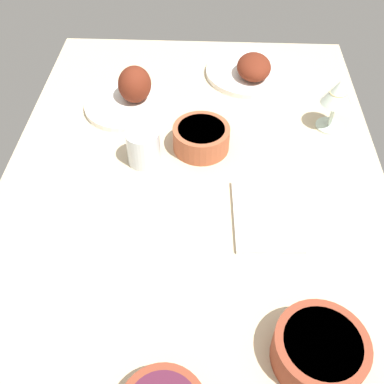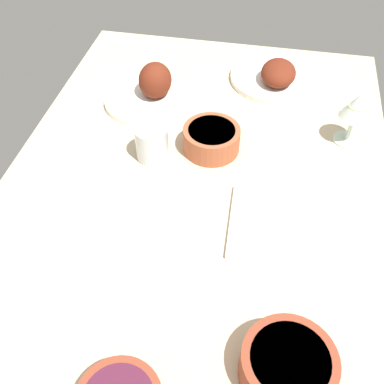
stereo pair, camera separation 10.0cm
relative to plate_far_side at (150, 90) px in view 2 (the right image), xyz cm
name	(u,v)px [view 2 (the right image)]	position (x,y,z in cm)	size (l,w,h in cm)	color
dining_table	(192,204)	(-33.99, -18.37, -5.59)	(140.00, 90.00, 4.00)	#C6B28E
plate_far_side	(150,90)	(0.00, 0.00, 0.00)	(22.08, 22.08, 10.91)	white
plate_near_viewer	(276,76)	(15.60, -33.64, -1.23)	(26.15, 26.15, 7.79)	white
bowl_potatoes	(211,139)	(-16.74, -19.84, -0.28)	(13.99, 13.99, 6.11)	#A35133
bowl_pasta	(288,366)	(-69.70, -40.89, -0.10)	(15.45, 15.45, 6.46)	brown
wine_glass	(357,108)	(-6.91, -53.19, 6.34)	(7.60, 7.60, 14.00)	silver
water_tumbler	(152,143)	(-22.25, -6.31, 0.75)	(7.90, 7.90, 8.68)	silver
folded_napkin	(262,224)	(-38.84, -34.55, -2.99)	(19.65, 13.89, 1.20)	white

